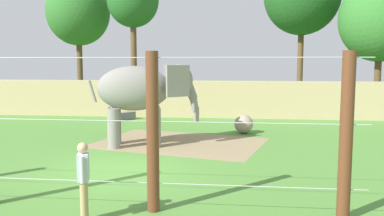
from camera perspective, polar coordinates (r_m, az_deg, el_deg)
ground_plane at (r=12.69m, az=-10.10°, el=-8.67°), size 120.00×120.00×0.00m
dirt_patch at (r=16.72m, az=-1.80°, el=-4.87°), size 7.51×6.06×0.01m
embankment_wall at (r=24.89m, az=-1.80°, el=1.34°), size 36.00×1.80×2.12m
elephant at (r=16.03m, az=-6.96°, el=2.24°), size 4.24×2.25×3.20m
enrichment_ball at (r=18.94m, az=7.26°, el=-2.25°), size 0.87×0.87×0.87m
cable_fence at (r=9.45m, az=-16.37°, el=-3.09°), size 12.55×0.28×3.53m
zookeeper at (r=8.76m, az=-14.96°, el=-9.47°), size 0.32×0.57×1.67m
feed_trough at (r=23.44m, az=-9.58°, el=-1.13°), size 1.23×1.43×0.44m
tree_far_left at (r=30.14m, az=24.90°, el=11.23°), size 5.36×5.36×8.92m
tree_left_of_centre at (r=30.61m, az=-8.28°, el=14.55°), size 3.73×3.73×9.68m
tree_behind_wall at (r=33.51m, az=-15.65°, el=12.72°), size 4.86×4.86×9.65m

